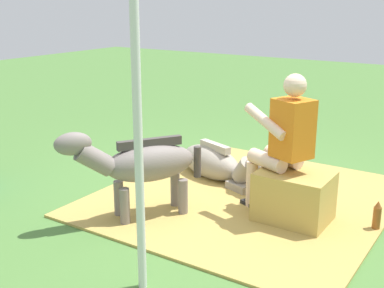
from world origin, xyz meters
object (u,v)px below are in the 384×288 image
Objects in this scene: hay_bale at (294,197)px; person_seated at (283,139)px; pony_lying at (216,163)px; tent_pole_left at (138,132)px; soda_bottle at (377,216)px; pony_standing at (141,164)px.

person_seated reaches higher than hay_bale.
tent_pole_left is (-0.68, 2.16, 0.95)m from pony_lying.
pony_lying is at bearing -10.51° from soda_bottle.
hay_bale is at bearing 163.78° from person_seated.
soda_bottle is (-0.68, -0.22, -0.10)m from hay_bale.
soda_bottle is at bearing -122.47° from tent_pole_left.
soda_bottle is at bearing -168.07° from person_seated.
pony_lying is 2.45m from tent_pole_left.
person_seated is 0.59× the size of tent_pole_left.
soda_bottle is at bearing 169.49° from pony_lying.
soda_bottle is at bearing -162.00° from hay_bale.
soda_bottle is 2.37m from tent_pole_left.
soda_bottle is (-1.83, 0.34, -0.05)m from pony_lying.
pony_lying is (0.99, -0.52, -0.56)m from person_seated.
tent_pole_left is at bearing 107.42° from pony_lying.
tent_pole_left is (0.47, 1.59, 0.90)m from hay_bale.
pony_lying is 1.86m from soda_bottle.
pony_standing reaches higher than hay_bale.
pony_lying is 0.59× the size of tent_pole_left.
pony_lying is at bearing -92.51° from pony_standing.
pony_standing is (1.05, 0.73, -0.22)m from person_seated.
hay_bale is 0.28× the size of tent_pole_left.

